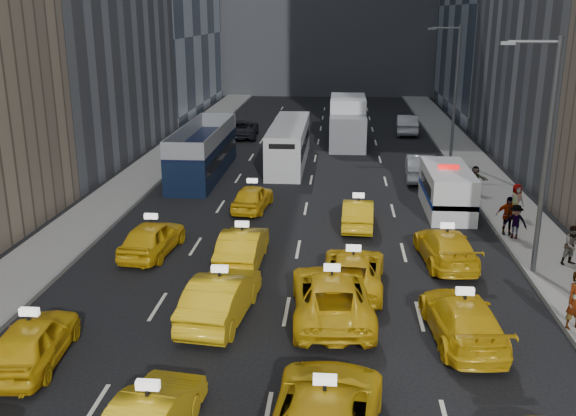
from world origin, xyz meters
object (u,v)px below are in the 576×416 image
object	(u,v)px
city_bus	(289,144)
box_truck	(348,122)
double_decker	(203,151)
nypd_van	(447,190)
pedestrian_0	(576,301)

from	to	relation	value
city_bus	box_truck	distance (m)	8.02
double_decker	city_bus	world-z (taller)	double_decker
nypd_van	pedestrian_0	size ratio (longest dim) A/B	2.99
box_truck	pedestrian_0	xyz separation A→B (m)	(6.95, -29.95, -0.64)
city_bus	box_truck	world-z (taller)	box_truck
nypd_van	city_bus	bearing A→B (deg)	134.95
nypd_van	double_decker	xyz separation A→B (m)	(-13.93, 6.45, 0.42)
city_bus	pedestrian_0	world-z (taller)	city_bus
city_bus	double_decker	bearing A→B (deg)	-149.17
double_decker	pedestrian_0	size ratio (longest dim) A/B	5.56
city_bus	pedestrian_0	distance (m)	25.44
city_bus	box_truck	xyz separation A→B (m)	(3.95, 6.96, 0.39)
nypd_van	double_decker	world-z (taller)	double_decker
city_bus	box_truck	size ratio (longest dim) A/B	1.37
nypd_van	pedestrian_0	xyz separation A→B (m)	(2.03, -12.95, 0.02)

